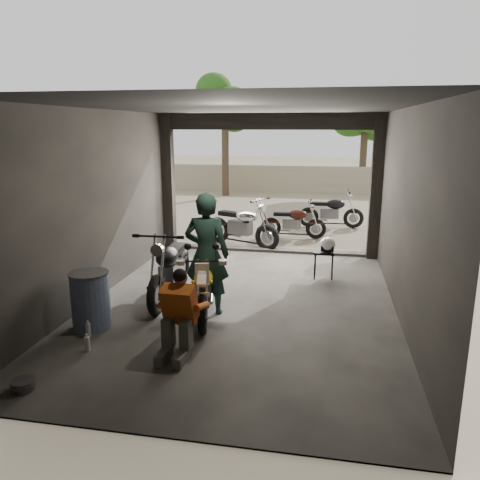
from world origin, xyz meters
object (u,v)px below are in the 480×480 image
(outside_bike_a, at_px, (242,222))
(helmet, at_px, (327,244))
(outside_bike_b, at_px, (293,219))
(outside_bike_c, at_px, (331,209))
(main_bike, at_px, (204,284))
(oil_drum, at_px, (91,301))
(mechanic, at_px, (177,317))
(sign_post, at_px, (386,186))
(rider, at_px, (207,254))
(stool, at_px, (324,255))
(left_bike, at_px, (170,264))

(outside_bike_a, height_order, helmet, outside_bike_a)
(outside_bike_b, distance_m, outside_bike_c, 1.84)
(main_bike, xyz_separation_m, oil_drum, (-1.52, -0.72, -0.11))
(outside_bike_b, height_order, oil_drum, outside_bike_b)
(mechanic, height_order, sign_post, sign_post)
(outside_bike_a, bearing_deg, oil_drum, -169.81)
(outside_bike_c, bearing_deg, rider, 162.92)
(outside_bike_b, xyz_separation_m, stool, (0.84, -3.29, -0.03))
(mechanic, distance_m, helmet, 4.07)
(rider, bearing_deg, stool, -129.13)
(oil_drum, bearing_deg, outside_bike_a, 76.00)
(left_bike, relative_size, oil_drum, 2.17)
(left_bike, distance_m, outside_bike_a, 3.84)
(sign_post, bearing_deg, outside_bike_a, -158.60)
(stool, distance_m, sign_post, 3.73)
(sign_post, bearing_deg, left_bike, -126.04)
(left_bike, bearing_deg, oil_drum, -119.78)
(mechanic, bearing_deg, outside_bike_c, 79.23)
(main_bike, xyz_separation_m, mechanic, (-0.01, -1.32, 0.01))
(main_bike, height_order, sign_post, sign_post)
(main_bike, bearing_deg, mechanic, -102.87)
(rider, xyz_separation_m, mechanic, (-0.01, -1.51, -0.42))
(left_bike, distance_m, oil_drum, 1.59)
(outside_bike_a, xyz_separation_m, rider, (0.23, -4.29, 0.35))
(outside_bike_c, xyz_separation_m, rider, (-1.94, -6.98, 0.42))
(outside_bike_c, distance_m, oil_drum, 8.62)
(main_bike, bearing_deg, left_bike, 126.81)
(left_bike, xyz_separation_m, sign_post, (4.05, 4.94, 0.82))
(outside_bike_b, bearing_deg, oil_drum, 157.17)
(rider, xyz_separation_m, stool, (1.80, 2.13, -0.50))
(outside_bike_c, relative_size, oil_drum, 1.91)
(stool, height_order, helmet, helmet)
(helmet, bearing_deg, rider, -136.90)
(outside_bike_a, distance_m, stool, 2.96)
(rider, relative_size, sign_post, 0.89)
(left_bike, relative_size, stool, 3.37)
(helmet, bearing_deg, main_bike, -134.53)
(outside_bike_c, bearing_deg, mechanic, 165.49)
(outside_bike_b, bearing_deg, mechanic, 170.58)
(outside_bike_c, height_order, helmet, outside_bike_c)
(outside_bike_c, bearing_deg, main_bike, 163.28)
(oil_drum, relative_size, sign_post, 0.39)
(helmet, xyz_separation_m, sign_post, (1.41, 3.32, 0.76))
(main_bike, bearing_deg, oil_drum, -167.10)
(outside_bike_c, relative_size, sign_post, 0.75)
(oil_drum, bearing_deg, sign_post, 52.91)
(main_bike, relative_size, mechanic, 1.47)
(outside_bike_a, bearing_deg, mechanic, -153.69)
(sign_post, bearing_deg, main_bike, -116.90)
(main_bike, xyz_separation_m, outside_bike_c, (1.95, 7.17, 0.01))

